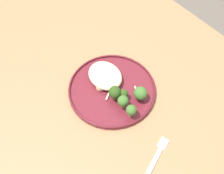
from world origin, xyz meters
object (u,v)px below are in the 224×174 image
object	(u,v)px
seared_scallop_right_edge	(109,78)
broccoli_floret_near_rim	(131,110)
seared_scallop_front_small	(98,66)
dinner_fork	(153,163)
broccoli_floret_right_tilted	(140,93)
dinner_plate	(112,89)
broccoli_floret_rear_charred	(124,94)
seared_scallop_tilted_round	(100,87)
broccoli_floret_center_pile	(115,92)
broccoli_floret_front_edge	(123,101)
seared_scallop_left_edge	(103,75)
seared_scallop_center_golden	(111,69)
seared_scallop_tiny_bay	(113,86)

from	to	relation	value
seared_scallop_right_edge	broccoli_floret_near_rim	size ratio (longest dim) A/B	0.67
seared_scallop_front_small	dinner_fork	world-z (taller)	seared_scallop_front_small
broccoli_floret_right_tilted	dinner_fork	world-z (taller)	broccoli_floret_right_tilted
dinner_plate	broccoli_floret_near_rim	xyz separation A→B (m)	(-0.11, 0.01, 0.04)
broccoli_floret_rear_charred	dinner_fork	xyz separation A→B (m)	(-0.21, 0.06, -0.03)
seared_scallop_right_edge	seared_scallop_tilted_round	bearing A→B (deg)	102.90
seared_scallop_tilted_round	dinner_fork	distance (m)	0.29
dinner_plate	broccoli_floret_center_pile	world-z (taller)	broccoli_floret_center_pile
seared_scallop_tilted_round	dinner_fork	xyz separation A→B (m)	(-0.29, 0.02, -0.02)
seared_scallop_tilted_round	broccoli_floret_front_edge	bearing A→B (deg)	-169.86
broccoli_floret_right_tilted	seared_scallop_left_edge	bearing A→B (deg)	16.25
seared_scallop_tilted_round	broccoli_floret_front_edge	xyz separation A→B (m)	(-0.10, -0.02, 0.02)
seared_scallop_right_edge	seared_scallop_center_golden	xyz separation A→B (m)	(0.03, -0.03, 0.00)
seared_scallop_tilted_round	broccoli_floret_near_rim	distance (m)	0.14
dinner_plate	seared_scallop_front_small	world-z (taller)	seared_scallop_front_small
broccoli_floret_right_tilted	seared_scallop_front_small	bearing A→B (deg)	10.17
seared_scallop_tilted_round	broccoli_floret_center_pile	size ratio (longest dim) A/B	0.47
dinner_plate	broccoli_floret_rear_charred	size ratio (longest dim) A/B	6.73
seared_scallop_right_edge	seared_scallop_center_golden	size ratio (longest dim) A/B	1.57
seared_scallop_left_edge	seared_scallop_front_small	bearing A→B (deg)	-13.53
seared_scallop_tiny_bay	seared_scallop_right_edge	bearing A→B (deg)	-17.14
seared_scallop_center_golden	broccoli_floret_center_pile	bearing A→B (deg)	149.01
seared_scallop_tiny_bay	seared_scallop_front_small	world-z (taller)	seared_scallop_front_small
seared_scallop_tilted_round	seared_scallop_front_small	size ratio (longest dim) A/B	1.16
dinner_plate	broccoli_floret_center_pile	bearing A→B (deg)	157.08
seared_scallop_right_edge	broccoli_floret_near_rim	distance (m)	0.15
dinner_plate	seared_scallop_center_golden	bearing A→B (deg)	-35.07
seared_scallop_left_edge	broccoli_floret_center_pile	world-z (taller)	broccoli_floret_center_pile
broccoli_floret_center_pile	broccoli_floret_near_rim	xyz separation A→B (m)	(-0.08, 0.00, 0.00)
seared_scallop_center_golden	seared_scallop_tiny_bay	distance (m)	0.07
dinner_plate	broccoli_floret_right_tilted	size ratio (longest dim) A/B	5.34
seared_scallop_center_golden	seared_scallop_tiny_bay	size ratio (longest dim) A/B	0.75
seared_scallop_center_golden	seared_scallop_front_small	world-z (taller)	seared_scallop_front_small
seared_scallop_right_edge	seared_scallop_front_small	size ratio (longest dim) A/B	1.62
seared_scallop_left_edge	broccoli_floret_right_tilted	xyz separation A→B (m)	(-0.14, -0.04, 0.02)
broccoli_floret_rear_charred	dinner_fork	distance (m)	0.22
broccoli_floret_front_edge	broccoli_floret_near_rim	distance (m)	0.04
seared_scallop_tiny_bay	seared_scallop_center_golden	bearing A→B (deg)	-31.79
dinner_plate	dinner_fork	xyz separation A→B (m)	(-0.26, 0.05, -0.01)
dinner_fork	broccoli_floret_right_tilted	bearing A→B (deg)	-29.59
seared_scallop_right_edge	dinner_fork	world-z (taller)	seared_scallop_right_edge
broccoli_floret_rear_charred	dinner_plate	bearing A→B (deg)	7.22
seared_scallop_tilted_round	broccoli_floret_rear_charred	bearing A→B (deg)	-153.15
broccoli_floret_rear_charred	broccoli_floret_near_rim	size ratio (longest dim) A/B	0.81
broccoli_floret_front_edge	broccoli_floret_near_rim	xyz separation A→B (m)	(-0.04, 0.00, 0.00)
seared_scallop_front_small	dinner_fork	distance (m)	0.37
seared_scallop_front_small	seared_scallop_left_edge	bearing A→B (deg)	166.47
seared_scallop_left_edge	seared_scallop_right_edge	distance (m)	0.03
dinner_plate	seared_scallop_tilted_round	xyz separation A→B (m)	(0.02, 0.03, 0.01)
dinner_plate	seared_scallop_tilted_round	size ratio (longest dim) A/B	11.29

